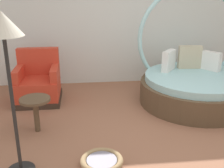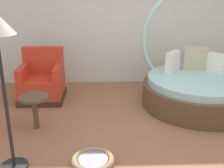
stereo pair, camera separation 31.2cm
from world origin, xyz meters
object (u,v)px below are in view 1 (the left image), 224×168
(side_table, at_px, (35,104))
(floor_lamp, at_px, (4,41))
(round_daybed, at_px, (194,82))
(pet_basket, at_px, (102,162))
(red_armchair, at_px, (38,83))

(side_table, height_order, floor_lamp, floor_lamp)
(round_daybed, bearing_deg, floor_lamp, -146.84)
(side_table, xyz_separation_m, floor_lamp, (-0.06, -0.96, 1.11))
(round_daybed, relative_size, pet_basket, 4.06)
(red_armchair, relative_size, floor_lamp, 0.52)
(pet_basket, relative_size, floor_lamp, 0.28)
(pet_basket, bearing_deg, round_daybed, 45.14)
(round_daybed, bearing_deg, red_armchair, 173.14)
(side_table, bearing_deg, round_daybed, 17.31)
(round_daybed, height_order, side_table, round_daybed)
(red_armchair, height_order, side_table, red_armchair)
(red_armchair, relative_size, side_table, 1.81)
(red_armchair, xyz_separation_m, floor_lamp, (0.07, -2.15, 1.20))
(side_table, relative_size, floor_lamp, 0.29)
(floor_lamp, bearing_deg, pet_basket, -1.78)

